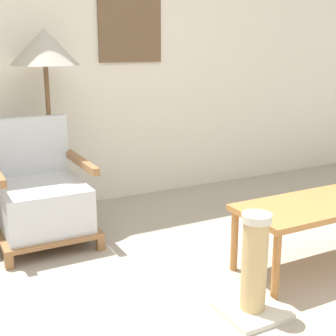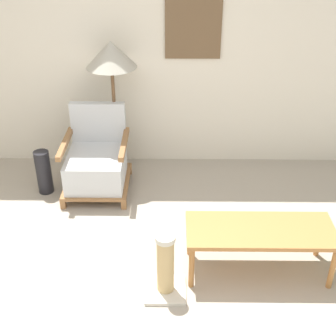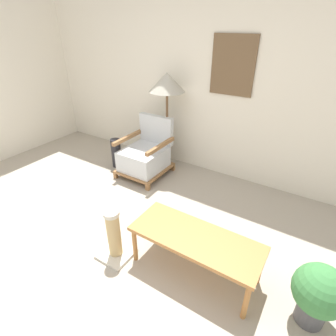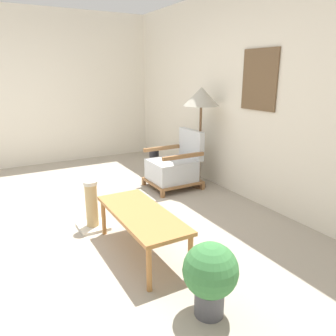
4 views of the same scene
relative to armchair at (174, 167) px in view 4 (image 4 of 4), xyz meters
The scene contains 9 objects.
ground_plane 1.95m from the armchair, 75.65° to the right, with size 14.00×14.00×0.00m, color #A89E8E.
wall_back 1.33m from the armchair, 53.68° to the left, with size 8.00×0.09×2.70m.
wall_left 2.88m from the armchair, 149.49° to the right, with size 0.06×8.00×2.70m.
armchair is the anchor object (origin of this frame).
floor_lamp 1.04m from the armchair, 62.66° to the left, with size 0.50×0.50×1.44m.
coffee_table 1.88m from the armchair, 39.66° to the right, with size 1.15×0.46×0.42m.
vase 0.54m from the armchair, behind, with size 0.15×0.15×0.46m, color black.
potted_plant 2.67m from the armchair, 25.17° to the right, with size 0.39×0.39×0.54m.
scratching_post 1.62m from the armchair, 63.75° to the right, with size 0.31×0.31×0.54m.
Camera 4 is at (3.48, -0.47, 1.64)m, focal length 35.00 mm.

